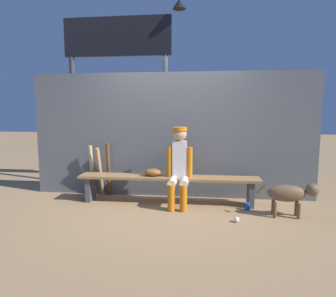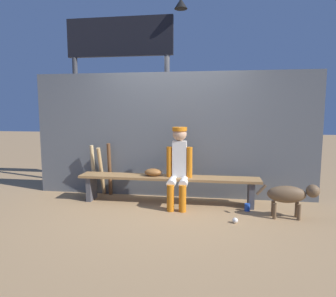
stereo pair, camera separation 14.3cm
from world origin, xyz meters
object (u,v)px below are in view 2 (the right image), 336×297
at_px(cup_on_bench, 171,173).
at_px(player_seated, 179,164).
at_px(dugout_bench, 168,182).
at_px(bat_wood_dark, 110,169).
at_px(baseball, 235,220).
at_px(baseball_glove, 153,172).
at_px(dog, 291,195).
at_px(bat_wood_natural, 93,170).
at_px(cup_on_ground, 247,207).
at_px(bat_wood_tan, 101,171).
at_px(scoreboard, 123,59).

bearing_deg(cup_on_bench, player_seated, -41.53).
height_order(dugout_bench, bat_wood_dark, bat_wood_dark).
height_order(player_seated, baseball, player_seated).
bearing_deg(baseball, cup_on_bench, 142.20).
relative_size(baseball_glove, dog, 0.33).
distance_m(bat_wood_natural, cup_on_bench, 1.45).
relative_size(bat_wood_dark, dog, 1.10).
bearing_deg(bat_wood_dark, cup_on_ground, -12.41).
height_order(player_seated, bat_wood_natural, player_seated).
height_order(player_seated, bat_wood_dark, player_seated).
distance_m(cup_on_bench, dog, 1.80).
relative_size(player_seated, bat_wood_tan, 1.42).
height_order(cup_on_ground, dog, dog).
height_order(player_seated, cup_on_bench, player_seated).
distance_m(baseball, cup_on_ground, 0.57).
distance_m(bat_wood_dark, scoreboard, 2.16).
height_order(player_seated, bat_wood_tan, player_seated).
bearing_deg(cup_on_bench, bat_wood_natural, 168.79).
height_order(player_seated, baseball_glove, player_seated).
relative_size(bat_wood_tan, scoreboard, 0.25).
xyz_separation_m(dugout_bench, scoreboard, (-1.05, 1.11, 2.12)).
height_order(dugout_bench, baseball_glove, baseball_glove).
height_order(cup_on_ground, cup_on_bench, cup_on_bench).
distance_m(player_seated, dog, 1.66).
height_order(dugout_bench, bat_wood_tan, bat_wood_tan).
height_order(dugout_bench, bat_wood_natural, bat_wood_natural).
height_order(baseball, cup_on_bench, cup_on_bench).
bearing_deg(baseball, dugout_bench, 144.19).
distance_m(cup_on_ground, cup_on_bench, 1.29).
bearing_deg(dugout_bench, dog, -13.61).
xyz_separation_m(bat_wood_natural, cup_on_ground, (2.61, -0.51, -0.39)).
distance_m(bat_wood_dark, dog, 2.96).
height_order(bat_wood_natural, cup_on_bench, bat_wood_natural).
distance_m(bat_wood_dark, bat_wood_tan, 0.15).
height_order(bat_wood_dark, dog, bat_wood_dark).
distance_m(baseball, cup_on_bench, 1.32).
xyz_separation_m(bat_wood_dark, bat_wood_natural, (-0.30, -0.00, -0.02)).
bearing_deg(bat_wood_tan, bat_wood_dark, 12.28).
xyz_separation_m(player_seated, bat_wood_dark, (-1.27, 0.41, -0.20)).
xyz_separation_m(baseball_glove, scoreboard, (-0.81, 1.11, 1.97)).
bearing_deg(dugout_bench, bat_wood_natural, 167.54).
distance_m(dugout_bench, dog, 1.83).
height_order(cup_on_bench, dog, cup_on_bench).
height_order(bat_wood_natural, cup_on_ground, bat_wood_natural).
height_order(bat_wood_natural, dog, bat_wood_natural).
bearing_deg(dugout_bench, player_seated, -29.33).
height_order(dugout_bench, scoreboard, scoreboard).
bearing_deg(dog, baseball, -158.38).
distance_m(bat_wood_natural, baseball, 2.65).
xyz_separation_m(player_seated, baseball, (0.83, -0.63, -0.63)).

